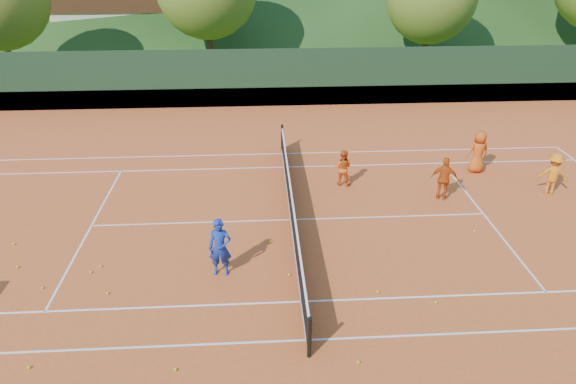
{
  "coord_description": "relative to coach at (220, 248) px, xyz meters",
  "views": [
    {
      "loc": [
        -0.97,
        -14.37,
        8.51
      ],
      "look_at": [
        -0.11,
        0.0,
        1.04
      ],
      "focal_mm": 32.0,
      "sensor_mm": 36.0,
      "label": 1
    }
  ],
  "objects": [
    {
      "name": "ground",
      "position": [
        2.1,
        2.78,
        -0.86
      ],
      "size": [
        400.0,
        400.0,
        0.0
      ],
      "primitive_type": "plane",
      "color": "#304E18",
      "rests_on": "ground"
    },
    {
      "name": "clay_court",
      "position": [
        2.1,
        2.78,
        -0.85
      ],
      "size": [
        40.0,
        24.0,
        0.02
      ],
      "primitive_type": "cube",
      "color": "#BF4E1F",
      "rests_on": "ground"
    },
    {
      "name": "coach",
      "position": [
        0.0,
        0.0,
        0.0
      ],
      "size": [
        0.64,
        0.44,
        1.69
      ],
      "primitive_type": "imported",
      "rotation": [
        0.0,
        0.0,
        -0.06
      ],
      "color": "navy",
      "rests_on": "clay_court"
    },
    {
      "name": "student_a",
      "position": [
        4.14,
        5.25,
        -0.16
      ],
      "size": [
        0.8,
        0.71,
        1.36
      ],
      "primitive_type": "imported",
      "rotation": [
        0.0,
        0.0,
        2.79
      ],
      "color": "#E75714",
      "rests_on": "clay_court"
    },
    {
      "name": "student_b",
      "position": [
        7.45,
        3.91,
        -0.06
      ],
      "size": [
        0.99,
        0.68,
        1.56
      ],
      "primitive_type": "imported",
      "rotation": [
        0.0,
        0.0,
        2.78
      ],
      "color": "#D05312",
      "rests_on": "clay_court"
    },
    {
      "name": "student_c",
      "position": [
        9.49,
        6.05,
        -0.02
      ],
      "size": [
        0.84,
        0.58,
        1.65
      ],
      "primitive_type": "imported",
      "rotation": [
        0.0,
        0.0,
        3.22
      ],
      "color": "#D15312",
      "rests_on": "clay_court"
    },
    {
      "name": "student_d",
      "position": [
        11.4,
        4.09,
        -0.08
      ],
      "size": [
        1.11,
        0.85,
        1.52
      ],
      "primitive_type": "imported",
      "rotation": [
        0.0,
        0.0,
        2.82
      ],
      "color": "orange",
      "rests_on": "clay_court"
    },
    {
      "name": "tennis_ball_0",
      "position": [
        -0.8,
        -3.45,
        -0.81
      ],
      "size": [
        0.07,
        0.07,
        0.07
      ],
      "primitive_type": "sphere",
      "color": "#B8E526",
      "rests_on": "clay_court"
    },
    {
      "name": "tennis_ball_2",
      "position": [
        3.16,
        -3.47,
        -0.81
      ],
      "size": [
        0.07,
        0.07,
        0.07
      ],
      "primitive_type": "sphere",
      "color": "#B8E526",
      "rests_on": "clay_court"
    },
    {
      "name": "tennis_ball_3",
      "position": [
        -6.31,
        1.8,
        -0.81
      ],
      "size": [
        0.07,
        0.07,
        0.07
      ],
      "primitive_type": "sphere",
      "color": "#B8E526",
      "rests_on": "clay_court"
    },
    {
      "name": "tennis_ball_4",
      "position": [
        7.78,
        1.7,
        -0.81
      ],
      "size": [
        0.07,
        0.07,
        0.07
      ],
      "primitive_type": "sphere",
      "color": "#B8E526",
      "rests_on": "clay_court"
    },
    {
      "name": "tennis_ball_5",
      "position": [
        -2.91,
        -0.73,
        -0.81
      ],
      "size": [
        0.07,
        0.07,
        0.07
      ],
      "primitive_type": "sphere",
      "color": "#B8E526",
      "rests_on": "clay_court"
    },
    {
      "name": "tennis_ball_6",
      "position": [
        5.49,
        -1.59,
        -0.81
      ],
      "size": [
        0.07,
        0.07,
        0.07
      ],
      "primitive_type": "sphere",
      "color": "#B8E526",
      "rests_on": "clay_court"
    },
    {
      "name": "tennis_ball_8",
      "position": [
        -5.72,
        0.59,
        -0.81
      ],
      "size": [
        0.07,
        0.07,
        0.07
      ],
      "primitive_type": "sphere",
      "color": "#B8E526",
      "rests_on": "clay_court"
    },
    {
      "name": "tennis_ball_10",
      "position": [
        1.85,
        -0.22,
        -0.81
      ],
      "size": [
        0.07,
        0.07,
        0.07
      ],
      "primitive_type": "sphere",
      "color": "#B8E526",
      "rests_on": "clay_court"
    },
    {
      "name": "tennis_ball_13",
      "position": [
        -3.4,
        0.5,
        -0.81
      ],
      "size": [
        0.07,
        0.07,
        0.07
      ],
      "primitive_type": "sphere",
      "color": "#B8E526",
      "rests_on": "clay_court"
    },
    {
      "name": "tennis_ball_14",
      "position": [
        -3.61,
        0.22,
        -0.81
      ],
      "size": [
        0.07,
        0.07,
        0.07
      ],
      "primitive_type": "sphere",
      "color": "#B8E526",
      "rests_on": "clay_court"
    },
    {
      "name": "tennis_ball_16",
      "position": [
        -3.97,
        -3.2,
        -0.81
      ],
      "size": [
        0.07,
        0.07,
        0.07
      ],
      "primitive_type": "sphere",
      "color": "#B8E526",
      "rests_on": "clay_court"
    },
    {
      "name": "tennis_ball_18",
      "position": [
        1.38,
        1.45,
        -0.81
      ],
      "size": [
        0.07,
        0.07,
        0.07
      ],
      "primitive_type": "sphere",
      "color": "#B8E526",
      "rests_on": "clay_court"
    },
    {
      "name": "tennis_ball_19",
      "position": [
        4.1,
        -1.1,
        -0.81
      ],
      "size": [
        0.07,
        0.07,
        0.07
      ],
      "primitive_type": "sphere",
      "color": "#B8E526",
      "rests_on": "clay_court"
    },
    {
      "name": "tennis_ball_22",
      "position": [
        -4.68,
        -0.41,
        -0.81
      ],
      "size": [
        0.07,
        0.07,
        0.07
      ],
      "primitive_type": "sphere",
      "color": "#B8E526",
      "rests_on": "clay_court"
    },
    {
      "name": "court_lines",
      "position": [
        2.1,
        2.78,
        -0.84
      ],
      "size": [
        23.83,
        11.03,
        0.0
      ],
      "color": "silver",
      "rests_on": "clay_court"
    },
    {
      "name": "tennis_net",
      "position": [
        2.1,
        2.78,
        -0.34
      ],
      "size": [
        0.1,
        12.07,
        1.1
      ],
      "color": "black",
      "rests_on": "clay_court"
    },
    {
      "name": "perimeter_fence",
      "position": [
        2.1,
        2.78,
        0.41
      ],
      "size": [
        40.4,
        24.24,
        3.0
      ],
      "color": "black",
      "rests_on": "clay_court"
    }
  ]
}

